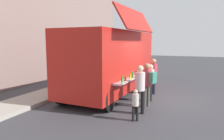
% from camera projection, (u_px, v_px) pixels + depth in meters
% --- Properties ---
extents(ground_plane, '(60.00, 60.00, 0.00)m').
position_uv_depth(ground_plane, '(157.00, 98.00, 9.65)').
color(ground_plane, '#38383D').
extents(curb_strip, '(28.00, 1.60, 0.15)m').
position_uv_depth(curb_strip, '(4.00, 109.00, 7.85)').
color(curb_strip, '#9E998E').
rests_on(curb_strip, ground).
extents(food_truck_main, '(6.38, 3.06, 3.95)m').
position_uv_depth(food_truck_main, '(111.00, 60.00, 10.28)').
color(food_truck_main, '#B41F18').
rests_on(food_truck_main, ground).
extents(trash_bin, '(0.60, 0.60, 0.98)m').
position_uv_depth(trash_bin, '(103.00, 71.00, 14.91)').
color(trash_bin, '#2C6639').
rests_on(trash_bin, ground).
extents(customer_front_ordering, '(0.33, 0.33, 1.60)m').
position_uv_depth(customer_front_ordering, '(150.00, 79.00, 9.03)').
color(customer_front_ordering, black).
rests_on(customer_front_ordering, ground).
extents(customer_mid_with_backpack, '(0.44, 0.57, 1.73)m').
position_uv_depth(customer_mid_with_backpack, '(148.00, 81.00, 8.22)').
color(customer_mid_with_backpack, '#494A44').
rests_on(customer_mid_with_backpack, ground).
extents(customer_rear_waiting, '(0.35, 0.35, 1.74)m').
position_uv_depth(customer_rear_waiting, '(140.00, 85.00, 7.43)').
color(customer_rear_waiting, black).
rests_on(customer_rear_waiting, ground).
extents(customer_extra_browsing, '(0.35, 0.35, 1.72)m').
position_uv_depth(customer_extra_browsing, '(153.00, 73.00, 10.36)').
color(customer_extra_browsing, '#1D2237').
rests_on(customer_extra_browsing, ground).
extents(child_near_queue, '(0.21, 0.21, 1.04)m').
position_uv_depth(child_near_queue, '(135.00, 102.00, 6.81)').
color(child_near_queue, black).
rests_on(child_near_queue, ground).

